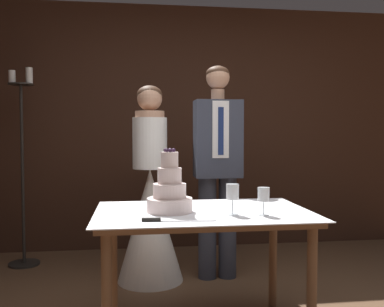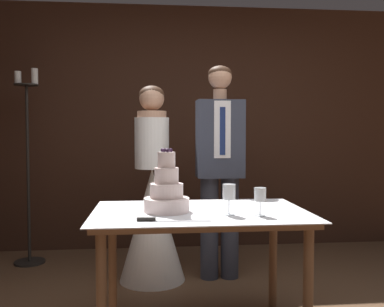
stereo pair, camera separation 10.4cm
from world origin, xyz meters
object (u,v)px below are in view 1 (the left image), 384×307
cake_table (203,225)px  candle_stand (23,174)px  groom (218,162)px  wine_glass_near (264,196)px  bride (150,210)px  tiered_cake (170,193)px  cake_knife (164,220)px  wine_glass_middle (233,193)px

cake_table → candle_stand: size_ratio=0.71×
groom → candle_stand: candle_stand is taller
groom → candle_stand: bearing=161.3°
wine_glass_near → bride: bearing=117.3°
tiered_cake → cake_knife: size_ratio=0.95×
wine_glass_near → groom: (-0.04, 1.16, 0.11)m
tiered_cake → wine_glass_middle: bearing=-20.4°
wine_glass_middle → bride: bride is taller
cake_knife → bride: (-0.03, 1.26, -0.17)m
bride → groom: groom is taller
cake_knife → wine_glass_middle: size_ratio=2.25×
cake_knife → groom: bearing=72.0°
cake_table → cake_knife: cake_knife is taller
cake_knife → groom: size_ratio=0.22×
tiered_cake → candle_stand: candle_stand is taller
cake_table → wine_glass_middle: wine_glass_middle is taller
bride → tiered_cake: bearing=-85.4°
cake_knife → candle_stand: size_ratio=0.22×
wine_glass_middle → groom: bearing=83.3°
cake_table → tiered_cake: 0.29m
bride → groom: (0.56, -0.00, 0.38)m
wine_glass_middle → cake_knife: bearing=-161.2°
cake_table → groom: (0.28, 0.98, 0.31)m
bride → groom: bearing=-0.1°
wine_glass_near → bride: bride is taller
cake_table → wine_glass_near: wine_glass_near is taller
wine_glass_near → candle_stand: size_ratio=0.09×
wine_glass_near → wine_glass_middle: bearing=166.6°
wine_glass_near → groom: groom is taller
tiered_cake → cake_knife: 0.29m
bride → cake_knife: bearing=-88.6°
tiered_cake → wine_glass_near: 0.55m
wine_glass_near → groom: bearing=91.9°
tiered_cake → wine_glass_near: (0.52, -0.17, -0.00)m
wine_glass_middle → groom: size_ratio=0.10×
wine_glass_middle → bride: bearing=111.0°
cake_knife → groom: 1.38m
tiered_cake → groom: (0.48, 0.99, 0.11)m
bride → candle_stand: candle_stand is taller
wine_glass_near → bride: 1.34m
wine_glass_near → tiered_cake: bearing=161.9°
tiered_cake → bride: 1.03m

